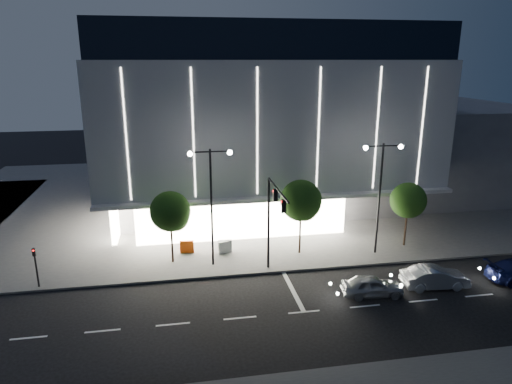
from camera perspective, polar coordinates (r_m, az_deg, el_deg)
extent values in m
plane|color=black|center=(30.18, 1.46, -13.65)|extent=(160.00, 160.00, 0.00)
cube|color=#474747|center=(52.84, 1.69, -0.21)|extent=(70.00, 40.00, 0.15)
cube|color=#4C4C51|center=(51.97, -0.45, 1.72)|extent=(28.00, 21.00, 4.00)
cube|color=#9F9FA5|center=(48.66, -0.08, 9.71)|extent=(30.00, 25.00, 11.00)
cube|color=black|center=(48.36, -0.09, 17.98)|extent=(29.40, 24.50, 3.00)
cube|color=white|center=(38.96, -1.60, -3.31)|extent=(18.00, 0.40, 3.60)
cube|color=white|center=(43.99, -16.70, -1.70)|extent=(0.40, 10.00, 3.60)
cube|color=#9F9FA5|center=(37.89, 3.09, -0.55)|extent=(30.00, 2.00, 0.30)
cube|color=white|center=(36.49, 3.29, 7.49)|extent=(24.00, 0.06, 10.00)
cube|color=#4C4C51|center=(59.49, 22.06, 5.35)|extent=(16.00, 20.00, 10.00)
cylinder|color=black|center=(33.14, 1.58, -4.14)|extent=(0.18, 0.18, 7.00)
cylinder|color=black|center=(29.35, 2.74, 0.33)|extent=(0.14, 5.80, 0.14)
cube|color=black|center=(30.18, 2.44, -0.40)|extent=(0.28, 0.18, 0.85)
cube|color=black|center=(27.94, 3.48, -1.79)|extent=(0.28, 0.18, 0.85)
sphere|color=#FF0C0C|center=(30.07, 2.23, 0.13)|extent=(0.14, 0.14, 0.14)
cylinder|color=black|center=(33.42, -5.56, -2.21)|extent=(0.16, 0.16, 9.00)
cylinder|color=black|center=(32.28, -7.02, 4.98)|extent=(1.40, 0.10, 0.10)
cylinder|color=black|center=(32.38, -4.53, 5.09)|extent=(1.40, 0.10, 0.10)
sphere|color=white|center=(32.28, -8.25, 4.75)|extent=(0.36, 0.36, 0.36)
sphere|color=white|center=(32.47, -3.29, 4.96)|extent=(0.36, 0.36, 0.36)
cylinder|color=black|center=(36.65, 15.14, -1.04)|extent=(0.16, 0.16, 9.00)
cylinder|color=black|center=(35.36, 14.61, 5.56)|extent=(1.40, 0.10, 0.10)
cylinder|color=black|center=(35.96, 16.66, 5.58)|extent=(1.40, 0.10, 0.10)
sphere|color=white|center=(35.10, 13.56, 5.39)|extent=(0.36, 0.36, 0.36)
sphere|color=white|center=(36.29, 17.64, 5.43)|extent=(0.36, 0.36, 0.36)
cylinder|color=black|center=(34.46, -25.75, -8.61)|extent=(0.12, 0.12, 3.00)
cube|color=black|center=(34.00, -26.00, -6.77)|extent=(0.22, 0.16, 0.55)
sphere|color=#FF0C0C|center=(33.85, -26.08, -6.61)|extent=(0.10, 0.10, 0.10)
cylinder|color=black|center=(35.20, -10.48, -5.98)|extent=(0.16, 0.16, 3.78)
sphere|color=#1A3F11|center=(34.39, -10.67, -2.39)|extent=(3.02, 3.02, 3.02)
sphere|color=#1A3F11|center=(34.75, -10.13, -3.11)|extent=(2.16, 2.16, 2.16)
sphere|color=#1A3F11|center=(34.36, -11.06, -3.00)|extent=(1.94, 1.94, 1.94)
cylinder|color=black|center=(36.32, 5.53, -4.82)|extent=(0.16, 0.16, 4.06)
sphere|color=#1A3F11|center=(35.51, 5.64, -1.06)|extent=(3.25, 3.25, 3.25)
sphere|color=#1A3F11|center=(35.94, 5.99, -1.82)|extent=(2.32, 2.32, 2.32)
sphere|color=#1A3F11|center=(35.41, 5.30, -1.69)|extent=(2.09, 2.09, 2.09)
cylinder|color=black|center=(39.65, 18.20, -4.08)|extent=(0.16, 0.16, 3.64)
sphere|color=#1A3F11|center=(38.96, 18.49, -0.99)|extent=(2.91, 2.91, 2.91)
sphere|color=#1A3F11|center=(39.41, 18.67, -1.60)|extent=(2.08, 2.08, 2.08)
sphere|color=#1A3F11|center=(38.80, 18.23, -1.52)|extent=(1.87, 1.87, 1.87)
imported|color=#96999D|center=(31.60, 14.33, -11.31)|extent=(4.20, 2.01, 1.38)
imported|color=silver|center=(33.90, 21.44, -9.92)|extent=(4.59, 1.87, 1.48)
cube|color=silver|center=(36.91, -3.89, -6.74)|extent=(1.11, 0.31, 1.00)
cube|color=#FF4F0E|center=(37.07, -8.64, -6.79)|extent=(1.11, 0.31, 1.00)
cube|color=beige|center=(36.69, -3.95, -6.88)|extent=(1.12, 0.60, 1.00)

